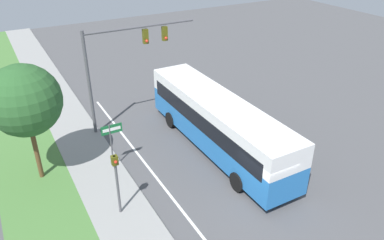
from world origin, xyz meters
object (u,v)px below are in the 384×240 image
(bus, at_px, (218,120))
(signal_gantry, at_px, (122,56))
(pedestrian_signal, at_px, (116,176))
(street_sign, at_px, (112,138))

(bus, height_order, signal_gantry, signal_gantry)
(pedestrian_signal, bearing_deg, street_sign, 75.04)
(bus, distance_m, signal_gantry, 7.13)
(signal_gantry, bearing_deg, pedestrian_signal, -112.97)
(bus, relative_size, signal_gantry, 1.68)
(pedestrian_signal, bearing_deg, signal_gantry, 67.03)
(signal_gantry, relative_size, street_sign, 2.67)
(bus, distance_m, street_sign, 6.11)
(signal_gantry, height_order, street_sign, signal_gantry)
(signal_gantry, bearing_deg, bus, -56.15)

